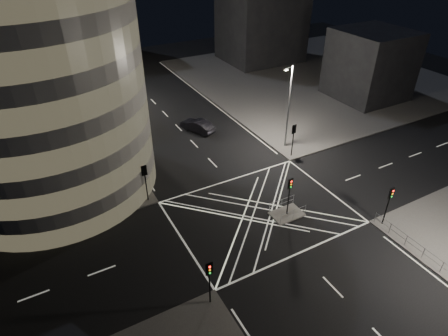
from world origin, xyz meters
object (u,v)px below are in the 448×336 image
traffic_signal_nl (209,276)px  traffic_signal_fr (294,135)px  traffic_signal_fl (145,177)px  traffic_signal_nr (389,199)px  street_lamp_right_far (289,105)px  sedan (197,126)px  traffic_signal_island (290,190)px  street_lamp_left_near (119,131)px  street_lamp_left_far (83,77)px  central_island (287,214)px

traffic_signal_nl → traffic_signal_fr: size_ratio=1.00×
traffic_signal_fl → traffic_signal_nr: 22.24m
street_lamp_right_far → sedan: street_lamp_right_far is taller
traffic_signal_fr → sedan: (-6.94, 11.11, -2.11)m
traffic_signal_fl → traffic_signal_island: bearing=-37.5°
traffic_signal_nl → traffic_signal_fl: bearing=90.0°
street_lamp_left_near → street_lamp_right_far: (18.87, -3.00, 0.00)m
street_lamp_right_far → sedan: bearing=130.4°
sedan → traffic_signal_fl: bearing=21.8°
street_lamp_left_far → central_island: bearing=-70.0°
traffic_signal_fl → traffic_signal_fr: size_ratio=1.00×
traffic_signal_nr → street_lamp_left_far: bearing=116.4°
central_island → traffic_signal_nr: bearing=-37.9°
traffic_signal_fr → traffic_signal_nr: 13.60m
central_island → sedan: size_ratio=0.61×
traffic_signal_fl → sedan: size_ratio=0.82×
sedan → traffic_signal_island: bearing=66.1°
traffic_signal_island → sedan: traffic_signal_island is taller
traffic_signal_nr → street_lamp_right_far: street_lamp_right_far is taller
traffic_signal_fr → sedan: size_ratio=0.82×
traffic_signal_nr → traffic_signal_island: 8.62m
street_lamp_left_near → traffic_signal_fl: bearing=-83.0°
street_lamp_left_far → sedan: street_lamp_left_far is taller
street_lamp_left_near → street_lamp_left_far: size_ratio=1.00×
street_lamp_left_far → traffic_signal_nr: bearing=-63.6°
traffic_signal_nl → traffic_signal_fr: same height
street_lamp_left_near → street_lamp_right_far: size_ratio=1.00×
traffic_signal_fl → street_lamp_left_near: 5.86m
central_island → sedan: sedan is taller
street_lamp_left_far → traffic_signal_fr: bearing=-51.8°
street_lamp_right_far → sedan: 12.62m
central_island → traffic_signal_fr: 11.10m
traffic_signal_fl → street_lamp_right_far: (18.24, 2.20, 2.63)m
traffic_signal_fr → street_lamp_right_far: bearing=73.9°
central_island → street_lamp_right_far: 13.98m
traffic_signal_island → sedan: bearing=90.4°
traffic_signal_nl → sedan: traffic_signal_nl is taller
traffic_signal_fl → traffic_signal_nl: (0.00, -13.60, 0.00)m
traffic_signal_island → street_lamp_right_far: street_lamp_right_far is taller
traffic_signal_fl → street_lamp_left_near: bearing=97.0°
traffic_signal_nl → street_lamp_right_far: bearing=40.9°
traffic_signal_nl → traffic_signal_fr: 22.24m
traffic_signal_island → street_lamp_right_far: bearing=54.7°
traffic_signal_nl → sedan: size_ratio=0.82×
traffic_signal_fl → street_lamp_left_near: street_lamp_left_near is taller
traffic_signal_nl → traffic_signal_nr: same height
traffic_signal_fl → traffic_signal_fr: (17.60, 0.00, 0.00)m
traffic_signal_fr → street_lamp_right_far: 3.48m
traffic_signal_nl → traffic_signal_fr: bearing=37.7°
traffic_signal_island → street_lamp_left_far: street_lamp_left_far is taller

